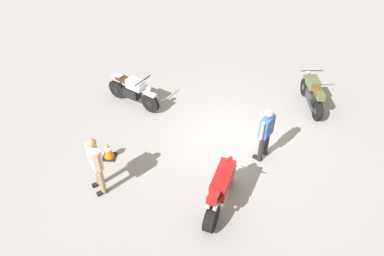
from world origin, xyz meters
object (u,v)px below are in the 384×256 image
at_px(motorcycle_silver_cruiser, 133,91).
at_px(motorcycle_olive_vintage, 312,94).
at_px(motorcycle_red_sportbike, 221,188).
at_px(person_in_white_shirt, 96,162).
at_px(person_in_blue_shirt, 266,131).
at_px(traffic_cone, 108,150).

bearing_deg(motorcycle_silver_cruiser, motorcycle_olive_vintage, 33.05).
bearing_deg(motorcycle_red_sportbike, motorcycle_silver_cruiser, 53.00).
distance_m(motorcycle_red_sportbike, person_in_white_shirt, 3.03).
xyz_separation_m(motorcycle_silver_cruiser, person_in_blue_shirt, (-4.04, 2.26, 0.39)).
bearing_deg(person_in_white_shirt, motorcycle_silver_cruiser, -128.09).
bearing_deg(motorcycle_red_sportbike, motorcycle_olive_vintage, -16.85).
relative_size(person_in_white_shirt, traffic_cone, 3.13).
distance_m(person_in_blue_shirt, person_in_white_shirt, 4.39).
bearing_deg(motorcycle_red_sportbike, traffic_cone, 82.11).
distance_m(motorcycle_olive_vintage, person_in_blue_shirt, 3.10).
distance_m(person_in_blue_shirt, traffic_cone, 4.29).
xyz_separation_m(motorcycle_silver_cruiser, motorcycle_red_sportbike, (-2.89, 4.02, 0.07)).
bearing_deg(person_in_blue_shirt, motorcycle_silver_cruiser, 3.83).
xyz_separation_m(motorcycle_olive_vintage, person_in_blue_shirt, (1.76, 2.52, 0.43)).
distance_m(motorcycle_red_sportbike, traffic_cone, 3.41).
relative_size(motorcycle_red_sportbike, traffic_cone, 3.62).
xyz_separation_m(person_in_blue_shirt, person_in_white_shirt, (4.14, 1.45, 0.03)).
distance_m(motorcycle_silver_cruiser, person_in_blue_shirt, 4.64).
bearing_deg(motorcycle_olive_vintage, traffic_cone, 109.32).
xyz_separation_m(person_in_white_shirt, traffic_cone, (0.08, -1.14, -0.68)).
bearing_deg(motorcycle_silver_cruiser, motorcycle_red_sportbike, -23.83).
distance_m(motorcycle_silver_cruiser, motorcycle_red_sportbike, 4.95).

